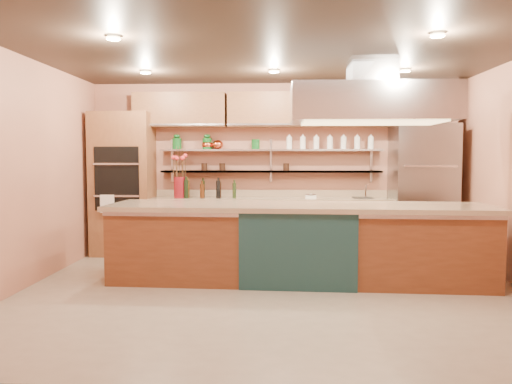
{
  "coord_description": "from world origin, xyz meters",
  "views": [
    {
      "loc": [
        0.02,
        -5.82,
        1.58
      ],
      "look_at": [
        -0.24,
        1.0,
        1.11
      ],
      "focal_mm": 35.0,
      "sensor_mm": 36.0,
      "label": 1
    }
  ],
  "objects_px": {
    "green_canister": "(256,144)",
    "kitchen_scale": "(311,195)",
    "copper_kettle": "(218,145)",
    "refrigerator": "(422,191)",
    "flower_vase": "(180,187)",
    "island": "(298,243)"
  },
  "relations": [
    {
      "from": "green_canister",
      "to": "kitchen_scale",
      "type": "bearing_deg",
      "value": -13.87
    },
    {
      "from": "copper_kettle",
      "to": "green_canister",
      "type": "xyz_separation_m",
      "value": [
        0.62,
        0.0,
        0.0
      ]
    },
    {
      "from": "refrigerator",
      "to": "flower_vase",
      "type": "xyz_separation_m",
      "value": [
        -3.87,
        0.01,
        0.05
      ]
    },
    {
      "from": "flower_vase",
      "to": "green_canister",
      "type": "relative_size",
      "value": 2.1
    },
    {
      "from": "copper_kettle",
      "to": "green_canister",
      "type": "height_order",
      "value": "green_canister"
    },
    {
      "from": "island",
      "to": "kitchen_scale",
      "type": "xyz_separation_m",
      "value": [
        0.27,
        1.63,
        0.48
      ]
    },
    {
      "from": "kitchen_scale",
      "to": "green_canister",
      "type": "height_order",
      "value": "green_canister"
    },
    {
      "from": "kitchen_scale",
      "to": "flower_vase",
      "type": "bearing_deg",
      "value": 160.16
    },
    {
      "from": "flower_vase",
      "to": "island",
      "type": "bearing_deg",
      "value": -41.71
    },
    {
      "from": "refrigerator",
      "to": "copper_kettle",
      "type": "distance_m",
      "value": 3.37
    },
    {
      "from": "green_canister",
      "to": "refrigerator",
      "type": "bearing_deg",
      "value": -4.96
    },
    {
      "from": "island",
      "to": "copper_kettle",
      "type": "xyz_separation_m",
      "value": [
        -1.24,
        1.85,
        1.3
      ]
    },
    {
      "from": "refrigerator",
      "to": "island",
      "type": "bearing_deg",
      "value": -141.39
    },
    {
      "from": "island",
      "to": "copper_kettle",
      "type": "bearing_deg",
      "value": 126.74
    },
    {
      "from": "kitchen_scale",
      "to": "copper_kettle",
      "type": "bearing_deg",
      "value": 151.9
    },
    {
      "from": "refrigerator",
      "to": "green_canister",
      "type": "xyz_separation_m",
      "value": [
        -2.65,
        0.23,
        0.75
      ]
    },
    {
      "from": "island",
      "to": "kitchen_scale",
      "type": "height_order",
      "value": "kitchen_scale"
    },
    {
      "from": "copper_kettle",
      "to": "island",
      "type": "bearing_deg",
      "value": -56.18
    },
    {
      "from": "flower_vase",
      "to": "kitchen_scale",
      "type": "relative_size",
      "value": 1.98
    },
    {
      "from": "island",
      "to": "flower_vase",
      "type": "relative_size",
      "value": 14.01
    },
    {
      "from": "refrigerator",
      "to": "kitchen_scale",
      "type": "xyz_separation_m",
      "value": [
        -1.76,
        0.01,
        -0.07
      ]
    },
    {
      "from": "refrigerator",
      "to": "kitchen_scale",
      "type": "relative_size",
      "value": 12.36
    }
  ]
}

